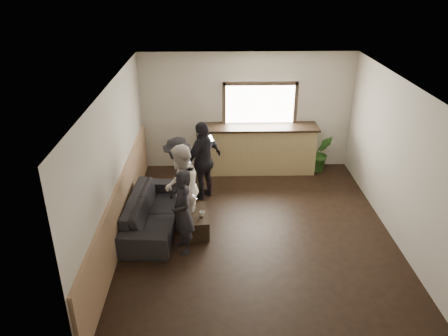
{
  "coord_description": "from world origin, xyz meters",
  "views": [
    {
      "loc": [
        -0.77,
        -6.9,
        4.62
      ],
      "look_at": [
        -0.6,
        0.4,
        1.16
      ],
      "focal_mm": 35.0,
      "sensor_mm": 36.0,
      "label": 1
    }
  ],
  "objects_px": {
    "bar_counter": "(259,146)",
    "coffee_table": "(195,222)",
    "sofa": "(153,211)",
    "cup_a": "(192,208)",
    "cup_b": "(202,214)",
    "person_a": "(183,212)",
    "potted_plant": "(321,153)",
    "person_b": "(181,188)",
    "person_d": "(204,161)",
    "person_c": "(178,174)"
  },
  "relations": [
    {
      "from": "cup_b",
      "to": "person_a",
      "type": "bearing_deg",
      "value": -121.2
    },
    {
      "from": "cup_a",
      "to": "cup_b",
      "type": "relative_size",
      "value": 1.15
    },
    {
      "from": "bar_counter",
      "to": "cup_a",
      "type": "xyz_separation_m",
      "value": [
        -1.5,
        -2.48,
        -0.23
      ]
    },
    {
      "from": "sofa",
      "to": "person_b",
      "type": "height_order",
      "value": "person_b"
    },
    {
      "from": "person_b",
      "to": "cup_a",
      "type": "bearing_deg",
      "value": 89.82
    },
    {
      "from": "bar_counter",
      "to": "coffee_table",
      "type": "height_order",
      "value": "bar_counter"
    },
    {
      "from": "cup_b",
      "to": "person_c",
      "type": "relative_size",
      "value": 0.07
    },
    {
      "from": "cup_a",
      "to": "person_d",
      "type": "xyz_separation_m",
      "value": [
        0.2,
        1.19,
        0.44
      ]
    },
    {
      "from": "person_a",
      "to": "person_d",
      "type": "bearing_deg",
      "value": 149.63
    },
    {
      "from": "cup_a",
      "to": "person_b",
      "type": "height_order",
      "value": "person_b"
    },
    {
      "from": "sofa",
      "to": "coffee_table",
      "type": "height_order",
      "value": "sofa"
    },
    {
      "from": "person_b",
      "to": "person_d",
      "type": "xyz_separation_m",
      "value": [
        0.39,
        1.18,
        0.02
      ]
    },
    {
      "from": "coffee_table",
      "to": "person_b",
      "type": "relative_size",
      "value": 0.5
    },
    {
      "from": "bar_counter",
      "to": "potted_plant",
      "type": "height_order",
      "value": "bar_counter"
    },
    {
      "from": "cup_b",
      "to": "coffee_table",
      "type": "bearing_deg",
      "value": 143.2
    },
    {
      "from": "coffee_table",
      "to": "potted_plant",
      "type": "xyz_separation_m",
      "value": [
        2.93,
        2.55,
        0.28
      ]
    },
    {
      "from": "cup_a",
      "to": "bar_counter",
      "type": "bearing_deg",
      "value": 58.79
    },
    {
      "from": "coffee_table",
      "to": "cup_a",
      "type": "distance_m",
      "value": 0.26
    },
    {
      "from": "bar_counter",
      "to": "potted_plant",
      "type": "xyz_separation_m",
      "value": [
        1.48,
        -0.05,
        -0.18
      ]
    },
    {
      "from": "coffee_table",
      "to": "cup_b",
      "type": "height_order",
      "value": "cup_b"
    },
    {
      "from": "sofa",
      "to": "potted_plant",
      "type": "xyz_separation_m",
      "value": [
        3.73,
        2.4,
        0.13
      ]
    },
    {
      "from": "cup_b",
      "to": "person_c",
      "type": "height_order",
      "value": "person_c"
    },
    {
      "from": "cup_a",
      "to": "person_d",
      "type": "relative_size",
      "value": 0.07
    },
    {
      "from": "cup_b",
      "to": "person_d",
      "type": "relative_size",
      "value": 0.06
    },
    {
      "from": "coffee_table",
      "to": "cup_b",
      "type": "relative_size",
      "value": 7.96
    },
    {
      "from": "person_d",
      "to": "potted_plant",
      "type": "bearing_deg",
      "value": 155.39
    },
    {
      "from": "cup_a",
      "to": "cup_b",
      "type": "height_order",
      "value": "cup_b"
    },
    {
      "from": "person_a",
      "to": "person_d",
      "type": "distance_m",
      "value": 1.95
    },
    {
      "from": "bar_counter",
      "to": "potted_plant",
      "type": "distance_m",
      "value": 1.49
    },
    {
      "from": "coffee_table",
      "to": "person_c",
      "type": "bearing_deg",
      "value": 113.06
    },
    {
      "from": "coffee_table",
      "to": "bar_counter",
      "type": "bearing_deg",
      "value": 60.9
    },
    {
      "from": "person_b",
      "to": "person_d",
      "type": "bearing_deg",
      "value": 163.41
    },
    {
      "from": "coffee_table",
      "to": "person_a",
      "type": "xyz_separation_m",
      "value": [
        -0.18,
        -0.62,
        0.58
      ]
    },
    {
      "from": "bar_counter",
      "to": "person_a",
      "type": "height_order",
      "value": "bar_counter"
    },
    {
      "from": "sofa",
      "to": "cup_a",
      "type": "xyz_separation_m",
      "value": [
        0.74,
        -0.04,
        0.09
      ]
    },
    {
      "from": "person_c",
      "to": "person_d",
      "type": "distance_m",
      "value": 0.7
    },
    {
      "from": "cup_a",
      "to": "person_d",
      "type": "height_order",
      "value": "person_d"
    },
    {
      "from": "coffee_table",
      "to": "person_d",
      "type": "distance_m",
      "value": 1.48
    },
    {
      "from": "cup_a",
      "to": "person_c",
      "type": "relative_size",
      "value": 0.08
    },
    {
      "from": "cup_a",
      "to": "person_c",
      "type": "distance_m",
      "value": 0.85
    },
    {
      "from": "potted_plant",
      "to": "sofa",
      "type": "bearing_deg",
      "value": -147.26
    },
    {
      "from": "cup_a",
      "to": "cup_b",
      "type": "xyz_separation_m",
      "value": [
        0.19,
        -0.22,
        0.0
      ]
    },
    {
      "from": "bar_counter",
      "to": "person_d",
      "type": "height_order",
      "value": "bar_counter"
    },
    {
      "from": "bar_counter",
      "to": "person_c",
      "type": "height_order",
      "value": "bar_counter"
    },
    {
      "from": "cup_a",
      "to": "person_b",
      "type": "relative_size",
      "value": 0.07
    },
    {
      "from": "cup_a",
      "to": "potted_plant",
      "type": "relative_size",
      "value": 0.13
    },
    {
      "from": "sofa",
      "to": "coffee_table",
      "type": "distance_m",
      "value": 0.83
    },
    {
      "from": "potted_plant",
      "to": "person_a",
      "type": "xyz_separation_m",
      "value": [
        -3.11,
        -3.17,
        0.3
      ]
    },
    {
      "from": "coffee_table",
      "to": "person_b",
      "type": "bearing_deg",
      "value": 153.69
    },
    {
      "from": "potted_plant",
      "to": "person_d",
      "type": "relative_size",
      "value": 0.54
    }
  ]
}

